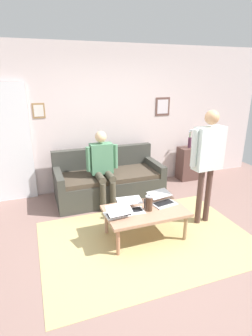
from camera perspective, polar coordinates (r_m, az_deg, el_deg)
name	(u,v)px	position (r m, az deg, el deg)	size (l,w,h in m)	color
ground_plane	(147,245)	(3.73, 4.47, -16.09)	(7.68, 7.68, 0.00)	#8B6A62
area_rug	(148,240)	(3.83, 4.64, -14.98)	(2.86, 1.95, 0.01)	tan
back_wall	(101,120)	(5.18, -5.27, 10.28)	(7.04, 0.11, 2.70)	silver
interior_door	(6,145)	(5.01, -24.20, 4.55)	(0.82, 0.09, 2.05)	white
couch	(108,182)	(4.90, -3.77, -2.91)	(1.90, 0.85, 0.88)	#3D3D36
coffee_table	(145,212)	(3.71, 4.16, -9.45)	(1.11, 0.67, 0.42)	tan
laptop_left	(131,207)	(3.65, 1.03, -8.40)	(0.37, 0.35, 0.13)	silver
laptop_center	(163,200)	(3.88, 7.83, -6.83)	(0.39, 0.39, 0.14)	silver
laptop_right	(118,213)	(3.52, -1.75, -9.51)	(0.34, 0.31, 0.15)	silver
french_press	(149,203)	(3.63, 4.93, -7.44)	(0.12, 0.10, 0.24)	#4C3323
side_shelf	(188,163)	(5.90, 13.09, 0.98)	(0.42, 0.32, 0.70)	brown
flower_vase	(190,140)	(5.77, 13.46, 5.77)	(0.08, 0.08, 0.38)	#512A40
person_standing	(208,154)	(3.97, 17.15, 2.93)	(0.60, 0.22, 1.71)	brown
person_seated	(103,164)	(4.51, -4.98, 0.77)	(0.55, 0.51, 1.28)	#4E4839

